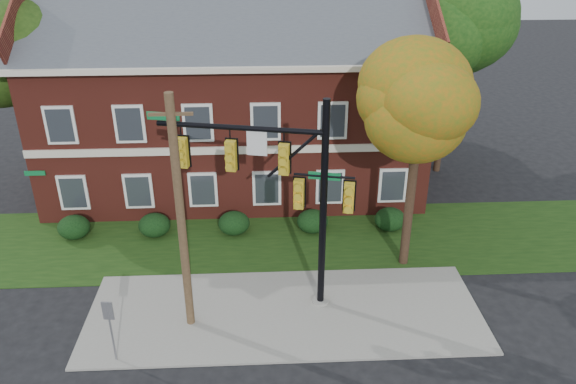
{
  "coord_description": "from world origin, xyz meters",
  "views": [
    {
      "loc": [
        -0.69,
        -15.01,
        12.92
      ],
      "look_at": [
        0.22,
        3.0,
        3.87
      ],
      "focal_mm": 35.0,
      "sensor_mm": 36.0,
      "label": 1
    }
  ],
  "objects_px": {
    "hedge_far_right": "(390,219)",
    "utility_pole": "(181,219)",
    "hedge_far_left": "(74,227)",
    "hedge_right": "(312,221)",
    "traffic_signal": "(282,182)",
    "hedge_center": "(234,223)",
    "tree_right_rear": "(463,21)",
    "hedge_left": "(154,225)",
    "tree_left_rear": "(16,65)",
    "tree_near_right": "(427,108)",
    "apartment_building": "(234,91)",
    "sign_post": "(110,322)"
  },
  "relations": [
    {
      "from": "apartment_building",
      "to": "utility_pole",
      "type": "bearing_deg",
      "value": -96.52
    },
    {
      "from": "hedge_far_right",
      "to": "sign_post",
      "type": "height_order",
      "value": "sign_post"
    },
    {
      "from": "hedge_far_right",
      "to": "tree_left_rear",
      "type": "relative_size",
      "value": 0.16
    },
    {
      "from": "hedge_right",
      "to": "tree_right_rear",
      "type": "height_order",
      "value": "tree_right_rear"
    },
    {
      "from": "hedge_center",
      "to": "sign_post",
      "type": "distance_m",
      "value": 8.61
    },
    {
      "from": "apartment_building",
      "to": "tree_near_right",
      "type": "distance_m",
      "value": 10.97
    },
    {
      "from": "tree_right_rear",
      "to": "hedge_right",
      "type": "bearing_deg",
      "value": -141.98
    },
    {
      "from": "hedge_center",
      "to": "tree_left_rear",
      "type": "height_order",
      "value": "tree_left_rear"
    },
    {
      "from": "utility_pole",
      "to": "tree_right_rear",
      "type": "bearing_deg",
      "value": 43.36
    },
    {
      "from": "apartment_building",
      "to": "hedge_far_right",
      "type": "distance_m",
      "value": 9.82
    },
    {
      "from": "hedge_left",
      "to": "tree_right_rear",
      "type": "relative_size",
      "value": 0.13
    },
    {
      "from": "traffic_signal",
      "to": "hedge_right",
      "type": "bearing_deg",
      "value": 84.97
    },
    {
      "from": "hedge_right",
      "to": "sign_post",
      "type": "xyz_separation_m",
      "value": [
        -7.0,
        -7.79,
        1.06
      ]
    },
    {
      "from": "tree_near_right",
      "to": "tree_right_rear",
      "type": "relative_size",
      "value": 0.81
    },
    {
      "from": "hedge_left",
      "to": "tree_right_rear",
      "type": "height_order",
      "value": "tree_right_rear"
    },
    {
      "from": "hedge_center",
      "to": "traffic_signal",
      "type": "height_order",
      "value": "traffic_signal"
    },
    {
      "from": "hedge_right",
      "to": "tree_right_rear",
      "type": "distance_m",
      "value": 12.5
    },
    {
      "from": "hedge_far_left",
      "to": "hedge_left",
      "type": "xyz_separation_m",
      "value": [
        3.5,
        0.0,
        0.0
      ]
    },
    {
      "from": "hedge_far_left",
      "to": "utility_pole",
      "type": "xyz_separation_m",
      "value": [
        5.7,
        -6.1,
        3.7
      ]
    },
    {
      "from": "hedge_center",
      "to": "hedge_far_right",
      "type": "xyz_separation_m",
      "value": [
        7.0,
        0.0,
        0.0
      ]
    },
    {
      "from": "tree_left_rear",
      "to": "sign_post",
      "type": "distance_m",
      "value": 14.39
    },
    {
      "from": "traffic_signal",
      "to": "sign_post",
      "type": "distance_m",
      "value": 6.98
    },
    {
      "from": "hedge_right",
      "to": "tree_left_rear",
      "type": "height_order",
      "value": "tree_left_rear"
    },
    {
      "from": "hedge_far_right",
      "to": "hedge_far_left",
      "type": "bearing_deg",
      "value": 180.0
    },
    {
      "from": "sign_post",
      "to": "hedge_center",
      "type": "bearing_deg",
      "value": 71.85
    },
    {
      "from": "hedge_center",
      "to": "utility_pole",
      "type": "xyz_separation_m",
      "value": [
        -1.3,
        -6.1,
        3.7
      ]
    },
    {
      "from": "apartment_building",
      "to": "hedge_center",
      "type": "height_order",
      "value": "apartment_building"
    },
    {
      "from": "hedge_right",
      "to": "tree_right_rear",
      "type": "xyz_separation_m",
      "value": [
        7.81,
        6.11,
        7.6
      ]
    },
    {
      "from": "tree_left_rear",
      "to": "tree_right_rear",
      "type": "bearing_deg",
      "value": 5.36
    },
    {
      "from": "apartment_building",
      "to": "tree_near_right",
      "type": "height_order",
      "value": "apartment_building"
    },
    {
      "from": "tree_left_rear",
      "to": "hedge_far_right",
      "type": "bearing_deg",
      "value": -13.89
    },
    {
      "from": "apartment_building",
      "to": "hedge_right",
      "type": "distance_m",
      "value": 7.73
    },
    {
      "from": "traffic_signal",
      "to": "tree_right_rear",
      "type": "bearing_deg",
      "value": 62.04
    },
    {
      "from": "hedge_far_right",
      "to": "traffic_signal",
      "type": "height_order",
      "value": "traffic_signal"
    },
    {
      "from": "hedge_right",
      "to": "utility_pole",
      "type": "xyz_separation_m",
      "value": [
        -4.8,
        -6.1,
        3.7
      ]
    },
    {
      "from": "tree_near_right",
      "to": "tree_left_rear",
      "type": "relative_size",
      "value": 0.97
    },
    {
      "from": "hedge_left",
      "to": "utility_pole",
      "type": "relative_size",
      "value": 0.17
    },
    {
      "from": "apartment_building",
      "to": "tree_near_right",
      "type": "bearing_deg",
      "value": -48.23
    },
    {
      "from": "hedge_far_right",
      "to": "utility_pole",
      "type": "distance_m",
      "value": 10.94
    },
    {
      "from": "traffic_signal",
      "to": "hedge_center",
      "type": "bearing_deg",
      "value": 124.22
    },
    {
      "from": "tree_left_rear",
      "to": "tree_near_right",
      "type": "bearing_deg",
      "value": -22.36
    },
    {
      "from": "hedge_far_right",
      "to": "tree_near_right",
      "type": "bearing_deg",
      "value": -85.48
    },
    {
      "from": "hedge_right",
      "to": "traffic_signal",
      "type": "height_order",
      "value": "traffic_signal"
    },
    {
      "from": "hedge_far_left",
      "to": "hedge_center",
      "type": "height_order",
      "value": "same"
    },
    {
      "from": "hedge_right",
      "to": "hedge_far_right",
      "type": "height_order",
      "value": "same"
    },
    {
      "from": "traffic_signal",
      "to": "hedge_far_left",
      "type": "bearing_deg",
      "value": 163.72
    },
    {
      "from": "hedge_left",
      "to": "tree_right_rear",
      "type": "xyz_separation_m",
      "value": [
        14.81,
        6.11,
        7.6
      ]
    },
    {
      "from": "tree_near_right",
      "to": "utility_pole",
      "type": "xyz_separation_m",
      "value": [
        -8.52,
        -3.26,
        -2.45
      ]
    },
    {
      "from": "utility_pole",
      "to": "apartment_building",
      "type": "bearing_deg",
      "value": 82.78
    },
    {
      "from": "tree_near_right",
      "to": "tree_right_rear",
      "type": "bearing_deg",
      "value": 65.42
    }
  ]
}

